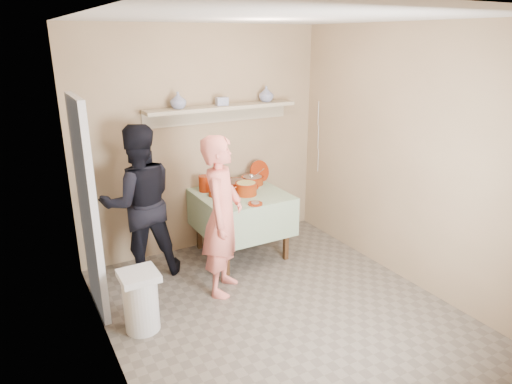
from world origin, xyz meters
TOP-DOWN VIEW (x-y plane):
  - ground at (0.00, 0.00)m, footprint 3.50×3.50m
  - tile_panel at (-1.46, 0.95)m, footprint 0.06×0.70m
  - plate_stack_a at (-0.08, 1.55)m, footprint 0.14×0.14m
  - plate_stack_b at (0.13, 1.55)m, footprint 0.14×0.14m
  - bowl_stack at (-0.01, 1.23)m, footprint 0.16×0.16m
  - empty_bowl at (-0.03, 1.34)m, footprint 0.18×0.18m
  - propped_lid at (0.67, 1.59)m, footprint 0.29×0.15m
  - vase_right at (0.79, 1.64)m, footprint 0.21×0.21m
  - vase_left at (-0.32, 1.62)m, footprint 0.24×0.24m
  - ceramic_box at (0.20, 1.62)m, footprint 0.14×0.11m
  - person_cook at (-0.28, 0.65)m, footprint 0.67×0.70m
  - person_helper at (-0.89, 1.37)m, footprint 0.85×0.68m
  - room_shell at (0.00, 0.00)m, footprint 3.04×3.54m
  - serving_table at (0.25, 1.28)m, footprint 0.97×0.97m
  - cazuela_meat_a at (0.27, 1.45)m, footprint 0.30×0.30m
  - cazuela_meat_b at (0.53, 1.51)m, footprint 0.28×0.28m
  - ladle at (0.51, 1.49)m, footprint 0.08×0.26m
  - cazuela_rice at (0.28, 1.21)m, footprint 0.33×0.25m
  - front_plate at (0.21, 0.88)m, footprint 0.16×0.16m
  - wall_shelf at (0.20, 1.65)m, footprint 1.80×0.25m
  - trash_bin at (-1.20, 0.39)m, footprint 0.32×0.32m
  - electrical_cord at (1.47, 1.48)m, footprint 0.01×0.05m

SIDE VIEW (x-z plane):
  - ground at x=0.00m, z-range 0.00..0.00m
  - trash_bin at x=-1.20m, z-range 0.00..0.56m
  - serving_table at x=0.25m, z-range 0.26..1.02m
  - front_plate at x=0.21m, z-range 0.76..0.78m
  - empty_bowl at x=-0.03m, z-range 0.76..0.81m
  - person_cook at x=-0.28m, z-range 0.00..1.60m
  - cazuela_meat_a at x=0.27m, z-range 0.77..0.87m
  - cazuela_meat_b at x=0.53m, z-range 0.77..0.87m
  - person_helper at x=-0.89m, z-range 0.00..1.65m
  - bowl_stack at x=-0.01m, z-range 0.76..0.92m
  - cazuela_rice at x=0.28m, z-range 0.77..0.92m
  - plate_stack_b at x=0.13m, z-range 0.76..0.93m
  - plate_stack_a at x=-0.08m, z-range 0.76..0.95m
  - ladle at x=0.51m, z-range 0.78..0.97m
  - propped_lid at x=0.67m, z-range 0.75..1.02m
  - tile_panel at x=-1.46m, z-range 0.00..2.00m
  - electrical_cord at x=1.47m, z-range 0.80..1.70m
  - room_shell at x=0.00m, z-range 0.30..2.92m
  - wall_shelf at x=0.20m, z-range 1.57..1.78m
  - ceramic_box at x=0.20m, z-range 1.72..1.81m
  - vase_left at x=-0.32m, z-range 1.72..1.90m
  - vase_right at x=0.79m, z-range 1.72..1.90m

